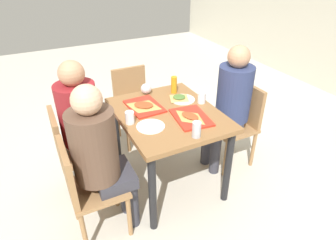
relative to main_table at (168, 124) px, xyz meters
The scene contains 21 objects.
ground_plane 0.66m from the main_table, ahead, with size 10.00×10.00×0.02m, color beige.
main_table is the anchor object (origin of this frame).
chair_near_left 0.85m from the main_table, 107.36° to the right, with size 0.40×0.40×0.83m.
chair_near_right 0.85m from the main_table, 72.64° to the right, with size 0.40×0.40×0.83m.
chair_far_side 0.81m from the main_table, 90.00° to the left, with size 0.40×0.40×0.83m.
chair_left_end 0.89m from the main_table, behind, with size 0.40×0.40×0.83m.
person_in_red 0.70m from the main_table, 110.80° to the right, with size 0.32×0.42×1.24m.
person_in_brown_jacket 0.70m from the main_table, 69.20° to the right, with size 0.32×0.42×1.24m.
person_far_side 0.66m from the main_table, 90.00° to the left, with size 0.32×0.42×1.24m.
tray_red_near 0.25m from the main_table, 140.58° to the right, with size 0.36×0.26×0.02m, color red.
tray_red_far 0.24m from the main_table, 35.17° to the left, with size 0.36×0.26×0.02m, color red.
paper_plate_center 0.29m from the main_table, 123.56° to the left, with size 0.22×0.22×0.01m, color white.
paper_plate_near_edge 0.29m from the main_table, 56.44° to the right, with size 0.22×0.22×0.01m, color white.
pizza_slice_a 0.26m from the main_table, 136.13° to the right, with size 0.29×0.29×0.02m.
pizza_slice_b 0.25m from the main_table, 30.78° to the left, with size 0.26×0.20×0.02m.
pizza_slice_c 0.30m from the main_table, 131.06° to the left, with size 0.22×0.22×0.02m.
plastic_cup_a 0.38m from the main_table, 94.09° to the left, with size 0.07×0.07×0.10m, color white.
plastic_cup_b 0.38m from the main_table, 85.91° to the right, with size 0.07×0.07×0.10m, color white.
soda_can 0.46m from the main_table, ahead, with size 0.07×0.07×0.12m, color #B7BCC6.
condiment_bottle 0.44m from the main_table, 145.18° to the left, with size 0.06×0.06×0.16m, color orange.
foil_bundle 0.45m from the main_table, behind, with size 0.10×0.10×0.10m, color silver.
Camera 1 is at (1.91, -0.95, 1.95)m, focal length 31.07 mm.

